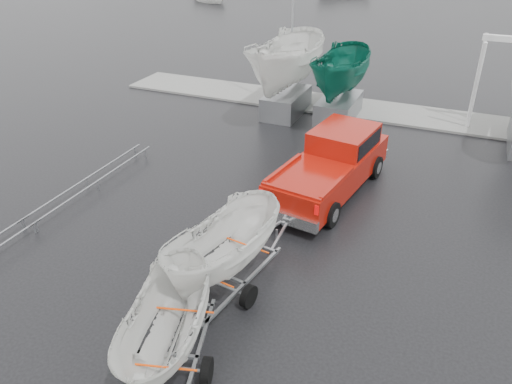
% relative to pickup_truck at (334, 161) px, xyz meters
% --- Properties ---
extents(ground_plane, '(120.00, 120.00, 0.00)m').
position_rel_pickup_truck_xyz_m(ground_plane, '(1.10, -4.40, -1.07)').
color(ground_plane, black).
rests_on(ground_plane, ground).
extents(dock, '(30.00, 3.00, 0.12)m').
position_rel_pickup_truck_xyz_m(dock, '(1.10, 8.60, -1.02)').
color(dock, gray).
rests_on(dock, ground).
extents(pickup_truck, '(3.02, 6.42, 2.05)m').
position_rel_pickup_truck_xyz_m(pickup_truck, '(0.00, 0.00, 0.00)').
color(pickup_truck, '#941108').
rests_on(pickup_truck, ground).
extents(trailer_hitched, '(1.90, 3.74, 4.86)m').
position_rel_pickup_truck_xyz_m(trailer_hitched, '(-1.01, -6.52, 1.57)').
color(trailer_hitched, gray).
rests_on(trailer_hitched, ground).
extents(trailer_parked, '(2.12, 3.79, 4.53)m').
position_rel_pickup_truck_xyz_m(trailer_parked, '(-0.94, -9.35, 1.40)').
color(trailer_parked, gray).
rests_on(trailer_parked, ground).
extents(keelboat_0, '(2.69, 3.20, 10.87)m').
position_rel_pickup_truck_xyz_m(keelboat_0, '(-4.17, 6.60, 3.21)').
color(keelboat_0, gray).
rests_on(keelboat_0, ground).
extents(keelboat_1, '(2.22, 3.20, 7.01)m').
position_rel_pickup_truck_xyz_m(keelboat_1, '(-1.59, 6.80, 2.43)').
color(keelboat_1, gray).
rests_on(keelboat_1, ground).
extents(mast_rack_0, '(0.56, 6.50, 0.06)m').
position_rel_pickup_truck_xyz_m(mast_rack_0, '(-7.90, -3.40, -0.72)').
color(mast_rack_0, gray).
rests_on(mast_rack_0, ground).
extents(moored_boat_0, '(2.86, 2.83, 10.82)m').
position_rel_pickup_truck_xyz_m(moored_boat_0, '(-24.86, 37.21, -1.06)').
color(moored_boat_0, silver).
rests_on(moored_boat_0, ground).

